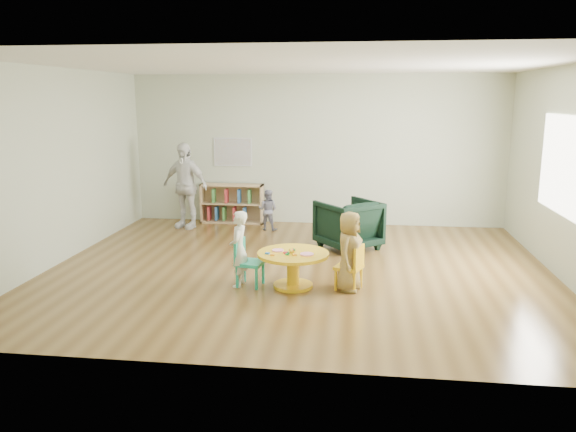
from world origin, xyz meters
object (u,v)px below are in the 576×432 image
object	(u,v)px
bookshelf	(232,204)
child_left	(239,249)
activity_table	(293,263)
toddler	(268,210)
kid_chair_left	(247,261)
armchair	(348,224)
child_right	(349,251)
kid_chair_right	(352,266)
adult_caretaker	(185,186)

from	to	relation	value
bookshelf	child_left	xyz separation A→B (m)	(0.93, -3.66, 0.12)
activity_table	bookshelf	size ratio (longest dim) A/B	0.76
bookshelf	toddler	distance (m)	0.97
kid_chair_left	toddler	xyz separation A→B (m)	(-0.23, 3.08, 0.05)
armchair	child_left	xyz separation A→B (m)	(-1.35, -2.02, 0.10)
bookshelf	child_right	world-z (taller)	child_right
kid_chair_left	child_right	bearing A→B (deg)	98.57
kid_chair_right	child_left	distance (m)	1.45
adult_caretaker	kid_chair_left	bearing A→B (deg)	-43.03
kid_chair_right	child_right	distance (m)	0.20
armchair	kid_chair_left	bearing A→B (deg)	19.29
activity_table	kid_chair_left	distance (m)	0.60
child_left	toddler	bearing A→B (deg)	-178.82
child_left	child_right	size ratio (longest dim) A/B	0.97
kid_chair_right	child_right	xyz separation A→B (m)	(-0.04, -0.03, 0.20)
activity_table	kid_chair_left	xyz separation A→B (m)	(-0.60, -0.01, 0.01)
kid_chair_left	armchair	size ratio (longest dim) A/B	0.70
armchair	adult_caretaker	size ratio (longest dim) A/B	0.55
kid_chair_left	child_right	world-z (taller)	child_right
bookshelf	child_left	distance (m)	3.78
activity_table	bookshelf	distance (m)	3.97
child_right	bookshelf	bearing A→B (deg)	47.80
kid_chair_left	bookshelf	bearing A→B (deg)	-154.86
activity_table	armchair	distance (m)	2.09
bookshelf	activity_table	bearing A→B (deg)	-65.89
child_left	adult_caretaker	bearing A→B (deg)	-153.00
toddler	kid_chair_left	bearing A→B (deg)	104.64
activity_table	armchair	world-z (taller)	armchair
child_left	toddler	size ratio (longest dim) A/B	1.31
kid_chair_right	activity_table	bearing A→B (deg)	109.54
kid_chair_right	child_right	size ratio (longest dim) A/B	0.57
bookshelf	toddler	world-z (taller)	bookshelf
activity_table	kid_chair_left	size ratio (longest dim) A/B	1.50
bookshelf	kid_chair_left	bearing A→B (deg)	-74.23
kid_chair_right	adult_caretaker	size ratio (longest dim) A/B	0.36
bookshelf	armchair	bearing A→B (deg)	-35.80
activity_table	armchair	bearing A→B (deg)	71.78
kid_chair_left	child_left	xyz separation A→B (m)	(-0.10, -0.02, 0.16)
child_left	toddler	xyz separation A→B (m)	(-0.13, 3.10, -0.11)
bookshelf	armchair	distance (m)	2.81
toddler	activity_table	bearing A→B (deg)	115.42
activity_table	armchair	size ratio (longest dim) A/B	1.06
activity_table	child_right	xyz separation A→B (m)	(0.71, -0.03, 0.19)
armchair	adult_caretaker	bearing A→B (deg)	-58.57
armchair	child_right	size ratio (longest dim) A/B	0.85
armchair	kid_chair_right	bearing A→B (deg)	53.90
kid_chair_left	activity_table	bearing A→B (deg)	100.56
armchair	child_right	distance (m)	2.02
armchair	toddler	distance (m)	1.84
child_left	child_right	bearing A→B (deg)	88.83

